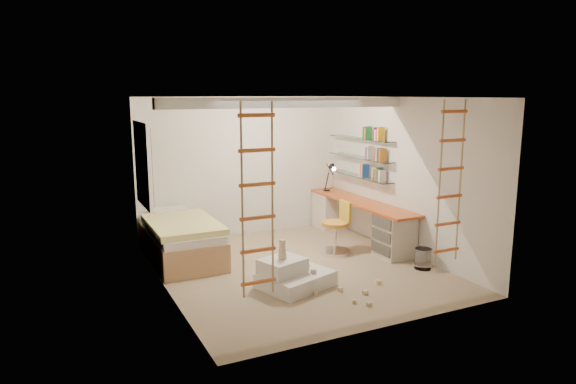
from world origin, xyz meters
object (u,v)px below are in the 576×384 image
bed (181,239)px  play_platform (292,276)px  desk (360,219)px  swivel_chair (336,234)px

bed → play_platform: size_ratio=1.78×
desk → bed: size_ratio=1.40×
bed → swivel_chair: 2.57m
bed → desk: bearing=-6.5°
desk → swivel_chair: bearing=-149.0°
swivel_chair → desk: bearing=31.0°
desk → bed: (-3.20, 0.36, -0.07)m
play_platform → bed: bearing=119.7°
desk → swivel_chair: (-0.76, -0.46, -0.08)m
play_platform → desk: bearing=35.8°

